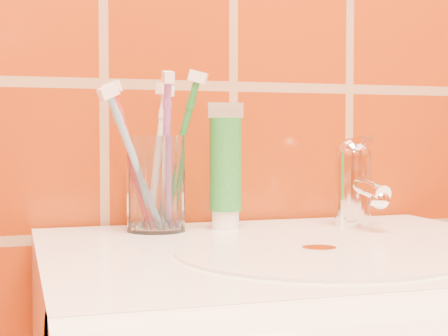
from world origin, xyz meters
name	(u,v)px	position (x,y,z in m)	size (l,w,h in m)	color
glass_tumbler	(156,183)	(-0.13, 1.12, 0.91)	(0.08, 0.08, 0.12)	white
toothpaste_tube	(225,170)	(-0.04, 1.11, 0.93)	(0.05, 0.04, 0.16)	white
faucet	(354,179)	(0.14, 1.09, 0.91)	(0.05, 0.11, 0.12)	white
toothbrush_0	(178,152)	(-0.10, 1.12, 0.95)	(0.07, 0.05, 0.21)	#1D7028
toothbrush_1	(158,157)	(-0.12, 1.14, 0.94)	(0.05, 0.04, 0.19)	white
toothbrush_2	(133,158)	(-0.16, 1.12, 0.94)	(0.07, 0.05, 0.20)	#A6232C
toothbrush_3	(166,153)	(-0.12, 1.11, 0.95)	(0.02, 0.05, 0.21)	#8B4EA8
toothbrush_4	(135,162)	(-0.16, 1.10, 0.94)	(0.09, 0.05, 0.19)	#6E9CC4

